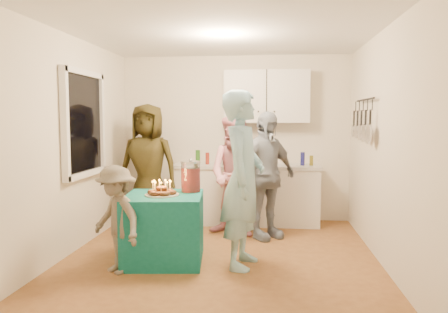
# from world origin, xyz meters

# --- Properties ---
(floor) EXTENTS (4.00, 4.00, 0.00)m
(floor) POSITION_xyz_m (0.00, 0.00, 0.00)
(floor) COLOR brown
(floor) RESTS_ON ground
(ceiling) EXTENTS (4.00, 4.00, 0.00)m
(ceiling) POSITION_xyz_m (0.00, 0.00, 2.60)
(ceiling) COLOR white
(ceiling) RESTS_ON floor
(back_wall) EXTENTS (3.60, 3.60, 0.00)m
(back_wall) POSITION_xyz_m (0.00, 2.00, 1.30)
(back_wall) COLOR silver
(back_wall) RESTS_ON floor
(left_wall) EXTENTS (4.00, 4.00, 0.00)m
(left_wall) POSITION_xyz_m (-1.80, 0.00, 1.30)
(left_wall) COLOR silver
(left_wall) RESTS_ON floor
(right_wall) EXTENTS (4.00, 4.00, 0.00)m
(right_wall) POSITION_xyz_m (1.80, 0.00, 1.30)
(right_wall) COLOR silver
(right_wall) RESTS_ON floor
(window_night) EXTENTS (0.04, 1.00, 1.20)m
(window_night) POSITION_xyz_m (-1.77, 0.30, 1.55)
(window_night) COLOR black
(window_night) RESTS_ON left_wall
(counter) EXTENTS (2.20, 0.58, 0.86)m
(counter) POSITION_xyz_m (0.20, 1.70, 0.43)
(counter) COLOR white
(counter) RESTS_ON floor
(countertop) EXTENTS (2.24, 0.62, 0.05)m
(countertop) POSITION_xyz_m (0.20, 1.70, 0.89)
(countertop) COLOR beige
(countertop) RESTS_ON counter
(upper_cabinet) EXTENTS (1.30, 0.30, 0.80)m
(upper_cabinet) POSITION_xyz_m (0.50, 1.85, 1.95)
(upper_cabinet) COLOR white
(upper_cabinet) RESTS_ON back_wall
(pot_rack) EXTENTS (0.12, 1.00, 0.60)m
(pot_rack) POSITION_xyz_m (1.72, 0.70, 1.60)
(pot_rack) COLOR black
(pot_rack) RESTS_ON right_wall
(microwave) EXTENTS (0.57, 0.41, 0.30)m
(microwave) POSITION_xyz_m (0.13, 1.70, 1.06)
(microwave) COLOR white
(microwave) RESTS_ON countertop
(party_table) EXTENTS (0.94, 0.94, 0.76)m
(party_table) POSITION_xyz_m (-0.62, -0.21, 0.38)
(party_table) COLOR #0E5E58
(party_table) RESTS_ON floor
(donut_cake) EXTENTS (0.38, 0.38, 0.18)m
(donut_cake) POSITION_xyz_m (-0.63, -0.25, 0.85)
(donut_cake) COLOR #381C0C
(donut_cake) RESTS_ON party_table
(punch_jar) EXTENTS (0.22, 0.22, 0.34)m
(punch_jar) POSITION_xyz_m (-0.36, 0.03, 0.93)
(punch_jar) COLOR #B00F0E
(punch_jar) RESTS_ON party_table
(man_birthday) EXTENTS (0.56, 0.76, 1.92)m
(man_birthday) POSITION_xyz_m (0.27, -0.27, 0.96)
(man_birthday) COLOR #9ACDE0
(man_birthday) RESTS_ON floor
(woman_back_left) EXTENTS (0.94, 0.65, 1.83)m
(woman_back_left) POSITION_xyz_m (-1.23, 1.29, 0.92)
(woman_back_left) COLOR #4D4216
(woman_back_left) RESTS_ON floor
(woman_back_center) EXTENTS (0.97, 0.85, 1.67)m
(woman_back_center) POSITION_xyz_m (0.11, 0.97, 0.84)
(woman_back_center) COLOR #D7708E
(woman_back_center) RESTS_ON floor
(woman_back_right) EXTENTS (1.03, 0.97, 1.71)m
(woman_back_right) POSITION_xyz_m (0.50, 0.87, 0.86)
(woman_back_right) COLOR #101E37
(woman_back_right) RESTS_ON floor
(child_near_left) EXTENTS (0.84, 0.78, 1.13)m
(child_near_left) POSITION_xyz_m (-1.03, -0.62, 0.57)
(child_near_left) COLOR #5C5449
(child_near_left) RESTS_ON floor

